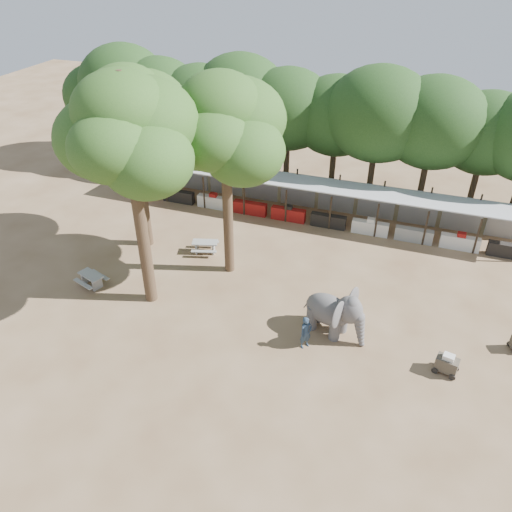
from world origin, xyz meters
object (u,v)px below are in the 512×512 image
(cart_front, at_px, (447,364))
(handler, at_px, (306,333))
(elephant, at_px, (335,312))
(picnic_table_near, at_px, (91,278))
(yard_tree_center, at_px, (128,134))
(picnic_table_far, at_px, (205,245))
(yard_tree_left, at_px, (131,116))
(yard_tree_back, at_px, (224,128))

(cart_front, bearing_deg, handler, -162.79)
(elephant, bearing_deg, handler, -107.98)
(picnic_table_near, relative_size, cart_front, 1.57)
(yard_tree_center, height_order, picnic_table_far, yard_tree_center)
(yard_tree_left, bearing_deg, yard_tree_back, -9.46)
(handler, bearing_deg, picnic_table_near, 124.69)
(yard_tree_left, height_order, cart_front, yard_tree_left)
(yard_tree_back, height_order, picnic_table_far, yard_tree_back)
(yard_tree_back, distance_m, picnic_table_far, 8.34)
(yard_tree_back, relative_size, picnic_table_near, 6.03)
(yard_tree_center, distance_m, yard_tree_back, 5.04)
(handler, bearing_deg, picnic_table_far, 91.05)
(picnic_table_far, bearing_deg, yard_tree_center, -117.25)
(yard_tree_center, bearing_deg, picnic_table_near, -176.17)
(handler, relative_size, cart_front, 1.46)
(yard_tree_back, height_order, picnic_table_near, yard_tree_back)
(yard_tree_center, xyz_separation_m, picnic_table_far, (1.01, 5.03, -8.70))
(yard_tree_left, distance_m, elephant, 15.48)
(yard_tree_center, relative_size, cart_front, 10.05)
(elephant, relative_size, picnic_table_far, 1.85)
(yard_tree_center, xyz_separation_m, cart_front, (15.44, -0.57, -8.69))
(yard_tree_back, distance_m, elephant, 10.75)
(elephant, distance_m, handler, 1.85)
(yard_tree_left, height_order, elephant, yard_tree_left)
(elephant, xyz_separation_m, picnic_table_near, (-13.68, -0.64, -0.79))
(yard_tree_back, distance_m, handler, 10.97)
(yard_tree_left, xyz_separation_m, handler, (12.00, -6.05, -7.32))
(yard_tree_back, relative_size, handler, 6.48)
(yard_tree_center, bearing_deg, yard_tree_left, 120.96)
(yard_tree_back, height_order, handler, yard_tree_back)
(yard_tree_left, relative_size, picnic_table_far, 5.87)
(picnic_table_far, relative_size, cart_front, 1.57)
(yard_tree_back, bearing_deg, picnic_table_near, -147.31)
(handler, height_order, picnic_table_far, handler)
(yard_tree_back, relative_size, picnic_table_far, 6.05)
(elephant, bearing_deg, picnic_table_far, 171.45)
(yard_tree_center, distance_m, handler, 12.31)
(handler, xyz_separation_m, picnic_table_far, (-7.98, 6.08, -0.37))
(yard_tree_left, xyz_separation_m, picnic_table_near, (-0.61, -5.24, -7.70))
(elephant, height_order, handler, elephant)
(yard_tree_left, distance_m, picnic_table_far, 8.68)
(yard_tree_center, distance_m, picnic_table_far, 10.10)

